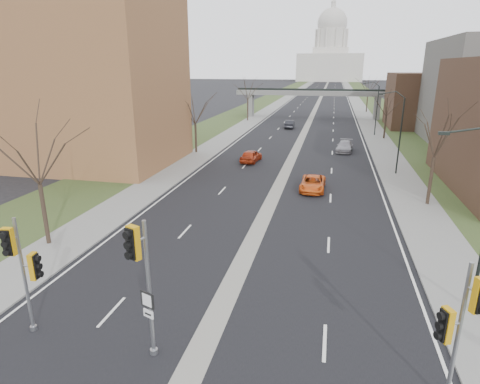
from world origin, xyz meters
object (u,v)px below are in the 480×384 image
(signal_pole_left, at_px, (23,261))
(signal_pole_median, at_px, (141,267))
(car_left_near, at_px, (251,156))
(car_right_near, at_px, (313,183))
(car_left_far, at_px, (290,124))
(signal_pole_right, at_px, (461,319))
(car_right_mid, at_px, (345,146))

(signal_pole_left, relative_size, signal_pole_median, 0.91)
(car_left_near, distance_m, car_right_near, 12.96)
(car_left_near, xyz_separation_m, car_right_near, (7.99, -10.21, -0.09))
(signal_pole_left, height_order, car_left_near, signal_pole_left)
(car_left_near, relative_size, car_left_far, 0.98)
(car_left_far, relative_size, car_right_near, 0.95)
(signal_pole_median, distance_m, car_left_near, 35.17)
(signal_pole_right, bearing_deg, signal_pole_left, 154.30)
(car_left_near, bearing_deg, car_right_near, 134.50)
(signal_pole_median, height_order, car_left_far, signal_pole_median)
(signal_pole_left, relative_size, signal_pole_right, 0.99)
(car_right_near, xyz_separation_m, car_right_mid, (3.32, 19.17, 0.06))
(car_left_near, bearing_deg, signal_pole_right, 118.03)
(car_right_near, bearing_deg, signal_pole_right, -75.52)
(signal_pole_left, distance_m, car_left_near, 34.74)
(signal_pole_right, xyz_separation_m, car_right_near, (-5.81, 24.68, -2.89))
(signal_pole_left, relative_size, car_right_mid, 1.07)
(signal_pole_median, bearing_deg, car_left_near, 114.87)
(car_left_near, relative_size, car_right_near, 0.92)
(signal_pole_median, xyz_separation_m, car_right_mid, (8.52, 43.87, -3.36))
(car_left_far, bearing_deg, car_right_mid, 114.24)
(car_left_far, height_order, car_right_near, car_left_far)
(signal_pole_right, xyz_separation_m, car_left_far, (-12.20, 64.01, -2.81))
(car_right_mid, bearing_deg, car_left_far, 121.63)
(car_right_near, height_order, car_right_mid, car_right_mid)
(signal_pole_left, xyz_separation_m, car_left_near, (2.77, 34.52, -2.75))
(signal_pole_left, xyz_separation_m, car_right_near, (10.76, 24.31, -2.84))
(car_left_far, bearing_deg, signal_pole_median, 89.61)
(car_right_mid, bearing_deg, signal_pole_left, -102.00)
(signal_pole_left, height_order, signal_pole_right, signal_pole_right)
(signal_pole_left, distance_m, car_right_mid, 45.79)
(signal_pole_median, xyz_separation_m, signal_pole_right, (11.01, 0.02, -0.53))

